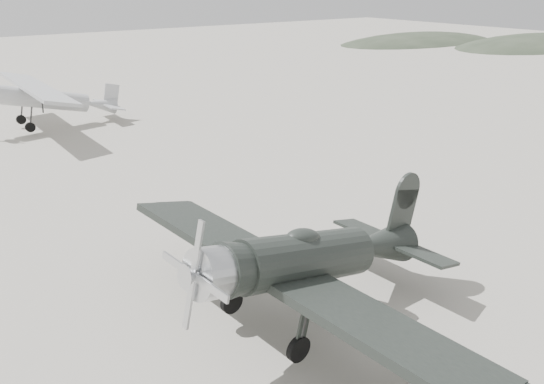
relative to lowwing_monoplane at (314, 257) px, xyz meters
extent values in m
plane|color=gray|center=(3.57, 1.89, -1.83)|extent=(160.00, 160.00, 0.00)
ellipsoid|color=#2C3627|center=(63.57, 29.89, -1.83)|extent=(36.00, 18.00, 6.00)
ellipsoid|color=#2C3627|center=(53.57, 41.89, -1.83)|extent=(32.00, 16.00, 5.20)
cylinder|color=black|center=(-0.35, -0.04, 0.06)|extent=(3.99, 1.63, 1.24)
cone|color=black|center=(2.55, 0.26, 0.11)|extent=(2.40, 1.38, 1.15)
cylinder|color=silver|center=(-3.03, -0.31, 0.06)|extent=(0.90, 1.17, 1.10)
cone|color=silver|center=(-3.56, -0.36, 0.06)|extent=(0.36, 0.52, 0.49)
cube|color=silver|center=(-3.50, -0.36, 0.06)|extent=(0.07, 0.16, 2.30)
ellipsoid|color=black|center=(-0.53, -0.05, 0.61)|extent=(1.03, 0.70, 0.41)
cube|color=black|center=(-0.96, -0.10, -0.25)|extent=(2.92, 10.74, 0.19)
cube|color=black|center=(3.26, 0.33, 0.15)|extent=(1.34, 3.79, 0.09)
cube|color=black|center=(3.39, 0.35, 0.90)|extent=(1.06, 0.20, 1.59)
cylinder|color=black|center=(-1.20, -1.32, -1.46)|extent=(0.61, 0.20, 0.60)
cylinder|color=black|center=(-1.44, 1.05, -1.46)|extent=(0.61, 0.20, 0.60)
cylinder|color=#333333|center=(-1.20, -1.32, -0.86)|extent=(0.11, 0.11, 1.24)
cylinder|color=#333333|center=(-1.44, 1.05, -0.86)|extent=(0.11, 0.11, 1.24)
cylinder|color=black|center=(3.48, 0.35, -0.27)|extent=(0.20, 0.09, 0.19)
cylinder|color=#AFB2B5|center=(-0.72, 23.44, -0.08)|extent=(5.08, 1.15, 1.07)
cone|color=#AFB2B5|center=(2.69, 23.50, -0.08)|extent=(1.77, 1.00, 0.97)
cube|color=#AFB2B5|center=(-1.11, 23.44, 0.53)|extent=(2.02, 10.74, 0.18)
cube|color=#AFB2B5|center=(3.17, 23.51, -0.03)|extent=(0.93, 3.33, 0.08)
cube|color=#AFB2B5|center=(3.27, 23.51, 0.60)|extent=(0.88, 0.09, 1.27)
cylinder|color=black|center=(-1.48, 22.36, -1.56)|extent=(0.55, 0.14, 0.55)
cylinder|color=black|center=(-1.52, 24.50, -1.56)|extent=(0.55, 0.14, 0.55)
cylinder|color=#333333|center=(-1.48, 22.36, -1.00)|extent=(0.09, 0.09, 1.17)
cylinder|color=#333333|center=(-1.52, 24.50, -1.00)|extent=(0.09, 0.09, 1.17)
cylinder|color=black|center=(3.37, 23.51, -0.37)|extent=(0.18, 0.07, 0.18)
cylinder|color=#333333|center=(0.53, -3.28, -1.22)|extent=(0.06, 0.06, 1.22)
cylinder|color=#333333|center=(0.53, -2.72, -1.22)|extent=(0.06, 0.06, 1.22)
cube|color=black|center=(0.53, -3.00, -1.08)|extent=(0.06, 0.84, 0.84)
cube|color=beige|center=(0.50, -3.00, -1.03)|extent=(0.01, 0.66, 0.17)
camera|label=1|loc=(-7.39, -8.64, 6.27)|focal=35.00mm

